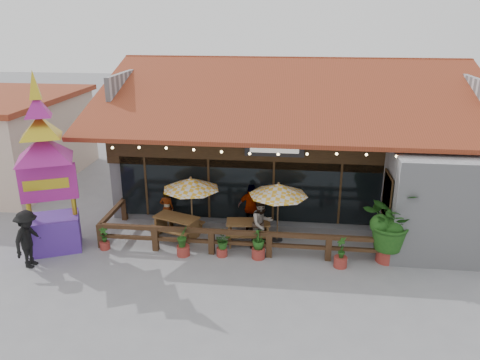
# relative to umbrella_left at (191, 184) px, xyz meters

# --- Properties ---
(ground) EXTENTS (100.00, 100.00, 0.00)m
(ground) POSITION_rel_umbrella_left_xyz_m (3.51, -1.02, -1.99)
(ground) COLOR gray
(ground) RESTS_ON ground
(restaurant_building) EXTENTS (15.50, 14.73, 6.09)m
(restaurant_building) POSITION_rel_umbrella_left_xyz_m (3.77, 5.59, 0.22)
(restaurant_building) COLOR #B2B2B7
(restaurant_building) RESTS_ON ground
(patio_railing) EXTENTS (10.00, 2.60, 0.92)m
(patio_railing) POSITION_rel_umbrella_left_xyz_m (1.26, -1.28, -1.37)
(patio_railing) COLOR #452C18
(patio_railing) RESTS_ON ground
(umbrella_left) EXTENTS (2.45, 2.45, 2.28)m
(umbrella_left) POSITION_rel_umbrella_left_xyz_m (0.00, 0.00, 0.00)
(umbrella_left) COLOR brown
(umbrella_left) RESTS_ON ground
(umbrella_right) EXTENTS (2.36, 2.36, 2.28)m
(umbrella_right) POSITION_rel_umbrella_left_xyz_m (3.23, -0.24, 0.00)
(umbrella_right) COLOR brown
(umbrella_right) RESTS_ON ground
(picnic_table_left) EXTENTS (2.02, 1.89, 0.79)m
(picnic_table_left) POSITION_rel_umbrella_left_xyz_m (-0.52, -0.33, -1.46)
(picnic_table_left) COLOR brown
(picnic_table_left) RESTS_ON ground
(picnic_table_right) EXTENTS (1.72, 1.53, 0.76)m
(picnic_table_right) POSITION_rel_umbrella_left_xyz_m (2.18, -0.38, -1.47)
(picnic_table_right) COLOR brown
(picnic_table_right) RESTS_ON ground
(thai_sign_tower) EXTENTS (3.29, 3.29, 6.73)m
(thai_sign_tower) POSITION_rel_umbrella_left_xyz_m (-4.51, -1.82, 1.57)
(thai_sign_tower) COLOR #4E2894
(thai_sign_tower) RESTS_ON ground
(tropical_plant) EXTENTS (2.41, 2.45, 2.57)m
(tropical_plant) POSITION_rel_umbrella_left_xyz_m (6.96, -1.37, -0.52)
(tropical_plant) COLOR maroon
(tropical_plant) RESTS_ON ground
(diner_a) EXTENTS (0.55, 0.37, 1.49)m
(diner_a) POSITION_rel_umbrella_left_xyz_m (-1.11, 0.52, -1.24)
(diner_a) COLOR #392512
(diner_a) RESTS_ON ground
(diner_b) EXTENTS (1.12, 1.08, 1.82)m
(diner_b) POSITION_rel_umbrella_left_xyz_m (2.69, -0.82, -1.08)
(diner_b) COLOR #392512
(diner_b) RESTS_ON ground
(diner_c) EXTENTS (1.16, 0.70, 1.85)m
(diner_c) POSITION_rel_umbrella_left_xyz_m (2.20, 0.55, -1.06)
(diner_c) COLOR #392512
(diner_c) RESTS_ON ground
(pedestrian) EXTENTS (0.83, 1.33, 1.98)m
(pedestrian) POSITION_rel_umbrella_left_xyz_m (-4.75, -3.07, -1.00)
(pedestrian) COLOR black
(pedestrian) RESTS_ON ground
(planter_a) EXTENTS (0.36, 0.35, 0.85)m
(planter_a) POSITION_rel_umbrella_left_xyz_m (-2.82, -1.65, -1.63)
(planter_a) COLOR maroon
(planter_a) RESTS_ON ground
(planter_b) EXTENTS (0.49, 0.51, 1.09)m
(planter_b) POSITION_rel_umbrella_left_xyz_m (0.06, -1.78, -1.49)
(planter_b) COLOR maroon
(planter_b) RESTS_ON ground
(planter_c) EXTENTS (0.73, 0.73, 0.91)m
(planter_c) POSITION_rel_umbrella_left_xyz_m (1.40, -1.66, -1.48)
(planter_c) COLOR maroon
(planter_c) RESTS_ON ground
(planter_d) EXTENTS (0.57, 0.57, 1.11)m
(planter_d) POSITION_rel_umbrella_left_xyz_m (2.65, -1.66, -1.45)
(planter_d) COLOR maroon
(planter_d) RESTS_ON ground
(planter_e) EXTENTS (0.44, 0.44, 1.08)m
(planter_e) POSITION_rel_umbrella_left_xyz_m (5.39, -1.93, -1.54)
(planter_e) COLOR maroon
(planter_e) RESTS_ON ground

